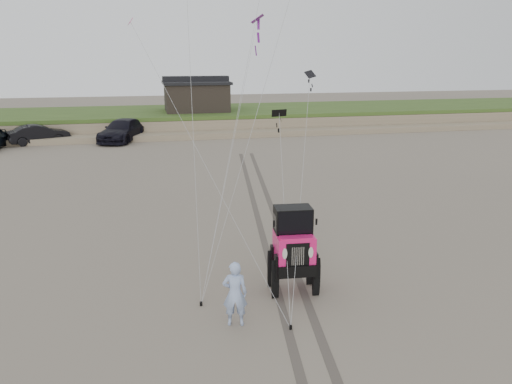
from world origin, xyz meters
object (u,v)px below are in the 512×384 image
(truck_c, at_px, (122,130))
(jeep, at_px, (294,259))
(truck_b, at_px, (39,134))
(man, at_px, (235,294))
(cabin, at_px, (196,95))

(truck_c, relative_size, jeep, 1.08)
(jeep, bearing_deg, truck_c, 106.13)
(truck_b, height_order, man, man)
(cabin, height_order, truck_c, cabin)
(cabin, relative_size, man, 3.51)
(truck_b, xyz_separation_m, jeep, (12.67, -30.12, 0.28))
(truck_c, bearing_deg, man, -61.74)
(cabin, xyz_separation_m, truck_b, (-13.62, -6.18, -2.46))
(cabin, relative_size, jeep, 1.12)
(truck_c, distance_m, jeep, 30.62)
(cabin, height_order, jeep, cabin)
(cabin, xyz_separation_m, truck_c, (-6.97, -6.27, -2.34))
(jeep, bearing_deg, cabin, 93.30)
(cabin, height_order, man, cabin)
(cabin, relative_size, truck_b, 1.35)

